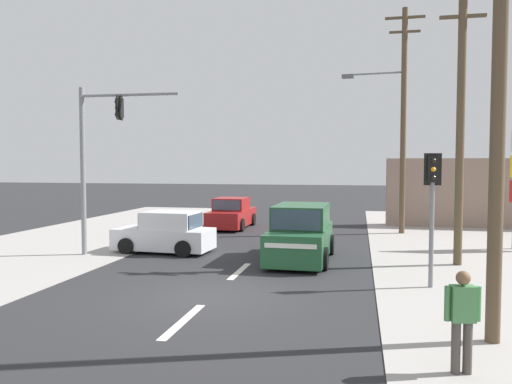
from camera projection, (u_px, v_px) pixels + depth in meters
The scene contains 15 objects.
ground_plane at pixel (211, 296), 12.34m from camera, with size 140.00×140.00×0.00m, color #28282B.
lane_dash_near at pixel (183, 321), 10.38m from camera, with size 0.20×2.40×0.01m, color silver.
lane_dash_mid at pixel (240, 271), 15.27m from camera, with size 0.20×2.40×0.01m, color silver.
lane_dash_far at pixel (269, 245), 20.16m from camera, with size 0.20×2.40×0.01m, color silver.
kerb_left_verge at pixel (17, 255), 17.97m from camera, with size 8.00×40.00×0.02m, color #A39E99.
utility_pole_foreground_right at pixel (492, 38), 8.84m from camera, with size 3.78×0.44×10.29m.
utility_pole_midground_right at pixel (461, 118), 15.89m from camera, with size 1.80×0.26×9.03m.
utility_pole_background_right at pixel (401, 114), 23.36m from camera, with size 3.78×0.51×10.53m.
traffic_signal_mast at pixel (97, 149), 17.70m from camera, with size 3.69×0.44×6.00m.
pedestal_signal_right_kerb at pixel (432, 197), 13.04m from camera, with size 0.44×0.29×3.56m.
shopfront_wall_far at pixel (507, 193), 25.65m from camera, with size 12.00×1.00×3.60m, color gray.
suv_oncoming_near at pixel (301, 235), 16.98m from camera, with size 2.12×4.57×1.90m.
hatchback_oncoming_mid at pixel (166, 233), 18.56m from camera, with size 3.71×1.93×1.53m.
sedan_receding_far at pixel (232, 214), 25.79m from camera, with size 1.91×4.25×1.56m.
pedestrian_at_kerb at pixel (462, 316), 7.68m from camera, with size 0.55×0.28×1.63m.
Camera 1 is at (3.57, -11.70, 3.25)m, focal length 35.00 mm.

